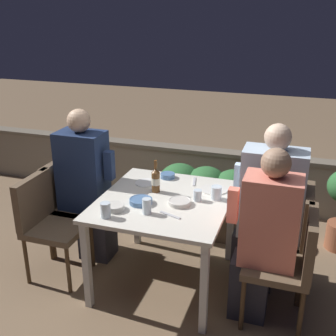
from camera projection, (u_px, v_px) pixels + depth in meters
The scene contains 24 objects.
ground_plane at pixel (165, 280), 3.42m from camera, with size 16.00×16.00×0.00m, color #7A6047.
parapet_wall at pixel (210, 175), 4.69m from camera, with size 9.00×0.18×0.61m.
dining_table at pixel (165, 209), 3.19m from camera, with size 0.96×1.04×0.73m.
planter_hedge at pixel (206, 197), 4.02m from camera, with size 0.96×0.47×0.67m.
chair_left_near at pixel (46, 217), 3.33m from camera, with size 0.44×0.44×0.84m.
chair_left_far at pixel (68, 198), 3.65m from camera, with size 0.44×0.44×0.84m.
person_navy_jumper at pixel (87, 185), 3.54m from camera, with size 0.48×0.26×1.32m.
chair_right_near at pixel (292, 257), 2.79m from camera, with size 0.44×0.44×0.84m.
person_coral_top at pixel (264, 237), 2.81m from camera, with size 0.47×0.26×1.26m.
chair_right_far at pixel (291, 230), 3.13m from camera, with size 0.44×0.44×0.84m.
person_blue_shirt at pixel (267, 209), 3.14m from camera, with size 0.51×0.26×1.32m.
beer_bottle at pixel (156, 180), 3.24m from camera, with size 0.07×0.07×0.26m.
plate_0 at pixel (146, 183), 3.43m from camera, with size 0.18×0.18×0.01m.
plate_1 at pixel (214, 189), 3.30m from camera, with size 0.22×0.22×0.01m.
bowl_0 at pixel (115, 207), 2.98m from camera, with size 0.14×0.14×0.04m.
bowl_1 at pixel (180, 202), 3.06m from camera, with size 0.17×0.17×0.03m.
bowl_2 at pixel (168, 175), 3.53m from camera, with size 0.12×0.12×0.04m.
bowl_3 at pixel (141, 201), 3.07m from camera, with size 0.17×0.17×0.04m.
glass_cup_0 at pixel (147, 206), 2.91m from camera, with size 0.06×0.06×0.11m.
glass_cup_1 at pixel (197, 195), 3.11m from camera, with size 0.06×0.06×0.08m.
glass_cup_2 at pixel (216, 193), 3.14m from camera, with size 0.08×0.08×0.10m.
glass_cup_3 at pixel (106, 210), 2.86m from camera, with size 0.07×0.07×0.11m.
fork_0 at pixel (170, 215), 2.90m from camera, with size 0.17×0.08×0.01m.
fork_1 at pixel (194, 182), 3.45m from camera, with size 0.05×0.17×0.01m.
Camera 1 is at (0.92, -2.71, 2.08)m, focal length 45.00 mm.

